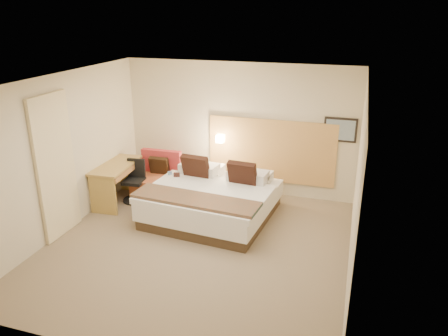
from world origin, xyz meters
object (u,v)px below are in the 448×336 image
(side_table, at_px, (173,191))
(desk_chair, at_px, (135,184))
(bed, at_px, (213,199))
(desk, at_px, (117,172))
(lounge_chair, at_px, (158,179))

(side_table, distance_m, desk_chair, 0.81)
(bed, relative_size, desk, 1.80)
(bed, xyz_separation_m, desk_chair, (-1.72, 0.21, 0.00))
(desk_chair, bearing_deg, desk, -152.90)
(lounge_chair, height_order, side_table, lounge_chair)
(side_table, relative_size, desk_chair, 0.66)
(desk, bearing_deg, desk_chair, 27.10)
(side_table, distance_m, desk, 1.15)
(lounge_chair, distance_m, desk_chair, 0.50)
(side_table, bearing_deg, lounge_chair, 144.62)
(bed, xyz_separation_m, side_table, (-0.92, 0.25, -0.07))
(lounge_chair, relative_size, side_table, 1.64)
(bed, bearing_deg, desk_chair, 172.98)
(desk_chair, bearing_deg, side_table, 2.96)
(lounge_chair, bearing_deg, desk, -138.94)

